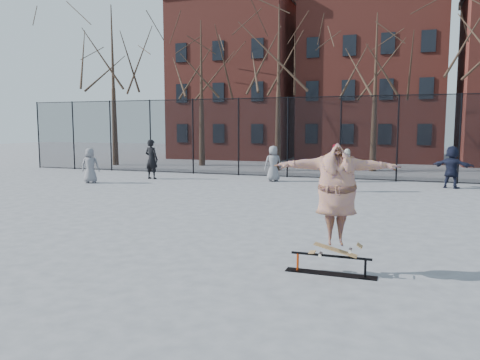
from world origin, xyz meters
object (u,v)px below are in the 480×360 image
(skater, at_px, (337,200))
(bystander_white, at_px, (347,170))
(skateboard, at_px, (335,252))
(bystander_grey, at_px, (90,165))
(skate_rail, at_px, (331,267))
(bystander_red, at_px, (335,163))
(bystander_extra, at_px, (273,164))
(bystander_black, at_px, (152,159))
(bystander_navy, at_px, (452,167))

(skater, height_order, bystander_white, skater)
(skateboard, relative_size, skater, 0.38)
(skater, distance_m, bystander_grey, 15.57)
(skate_rail, xyz_separation_m, skateboard, (0.08, 0.00, 0.26))
(bystander_white, bearing_deg, skater, 87.02)
(bystander_red, bearing_deg, bystander_extra, 6.54)
(skate_rail, height_order, skateboard, skateboard)
(bystander_extra, bearing_deg, skater, 80.01)
(bystander_grey, bearing_deg, skater, 117.95)
(bystander_black, relative_size, bystander_red, 1.11)
(skater, relative_size, bystander_red, 1.24)
(bystander_extra, bearing_deg, bystander_navy, 151.15)
(skater, distance_m, bystander_red, 13.95)
(bystander_grey, height_order, bystander_extra, bystander_extra)
(bystander_navy, bearing_deg, bystander_extra, 23.79)
(skateboard, height_order, bystander_white, bystander_white)
(bystander_extra, bearing_deg, skate_rail, 79.71)
(skate_rail, xyz_separation_m, bystander_black, (-10.51, 11.85, 0.82))
(skateboard, bearing_deg, bystander_extra, 110.24)
(skateboard, bearing_deg, bystander_navy, 77.70)
(skate_rail, height_order, bystander_red, bystander_red)
(bystander_navy, bearing_deg, bystander_white, 54.90)
(skateboard, distance_m, bystander_navy, 13.38)
(skater, distance_m, bystander_extra, 13.74)
(skate_rail, xyz_separation_m, skater, (0.08, 0.00, 1.18))
(bystander_red, bearing_deg, bystander_navy, 159.77)
(bystander_white, bearing_deg, bystander_red, -82.49)
(bystander_black, xyz_separation_m, bystander_extra, (5.83, 1.03, -0.13))
(skateboard, height_order, skater, skater)
(bystander_extra, bearing_deg, bystander_black, -20.18)
(bystander_grey, distance_m, bystander_navy, 15.61)
(bystander_white, bearing_deg, skate_rail, 86.61)
(skateboard, height_order, bystander_grey, bystander_grey)
(bystander_extra, bearing_deg, bystander_white, 117.34)
(bystander_grey, distance_m, bystander_red, 11.17)
(skate_rail, relative_size, bystander_extra, 0.95)
(skate_rail, bearing_deg, bystander_grey, 142.31)
(bystander_grey, distance_m, bystander_extra, 8.32)
(bystander_navy, relative_size, bystander_extra, 1.06)
(bystander_black, bearing_deg, bystander_red, -158.96)
(bystander_red, bearing_deg, bystander_white, 94.52)
(skate_rail, bearing_deg, bystander_extra, 109.94)
(skate_rail, relative_size, skater, 0.74)
(bystander_grey, xyz_separation_m, bystander_white, (11.25, 1.08, 0.05))
(bystander_red, distance_m, bystander_extra, 2.86)
(skateboard, height_order, bystander_red, bystander_red)
(bystander_navy, xyz_separation_m, bystander_extra, (-7.60, -0.18, -0.05))
(skate_rail, relative_size, skateboard, 1.95)
(bystander_red, relative_size, bystander_extra, 1.04)
(skateboard, distance_m, bystander_black, 15.90)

